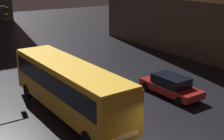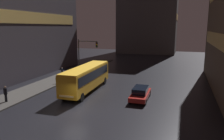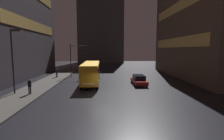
{
  "view_description": "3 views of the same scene",
  "coord_description": "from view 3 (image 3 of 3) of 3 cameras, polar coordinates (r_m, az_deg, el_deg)",
  "views": [
    {
      "loc": [
        -9.56,
        -8.76,
        8.38
      ],
      "look_at": [
        2.4,
        8.95,
        1.63
      ],
      "focal_mm": 50.0,
      "sensor_mm": 36.0,
      "label": 1
    },
    {
      "loc": [
        9.8,
        -18.0,
        8.24
      ],
      "look_at": [
        0.84,
        9.31,
        2.57
      ],
      "focal_mm": 35.0,
      "sensor_mm": 36.0,
      "label": 2
    },
    {
      "loc": [
        0.43,
        -19.98,
        5.29
      ],
      "look_at": [
        1.41,
        9.43,
        1.84
      ],
      "focal_mm": 28.0,
      "sensor_mm": 36.0,
      "label": 3
    }
  ],
  "objects": [
    {
      "name": "street_lamp_sidewalk",
      "position": [
        23.15,
        -29.34,
        5.4
      ],
      "size": [
        1.25,
        0.36,
        7.47
      ],
      "color": "#2D2D2D",
      "rests_on": "sidewalk_left"
    },
    {
      "name": "traffic_light_main",
      "position": [
        34.63,
        -11.51,
        4.88
      ],
      "size": [
        3.44,
        0.35,
        6.31
      ],
      "color": "#2D2D2D",
      "rests_on": "ground"
    },
    {
      "name": "building_left_tower",
      "position": [
        39.26,
        -31.33,
        16.22
      ],
      "size": [
        10.07,
        25.17,
        24.86
      ],
      "color": "#423D47",
      "rests_on": "ground"
    },
    {
      "name": "car_taxi",
      "position": [
        26.83,
        8.78,
        -3.14
      ],
      "size": [
        1.92,
        4.72,
        1.45
      ],
      "rotation": [
        0.0,
        0.0,
        3.15
      ],
      "color": "maroon",
      "rests_on": "ground"
    },
    {
      "name": "ground_plane",
      "position": [
        20.68,
        -3.07,
        -8.14
      ],
      "size": [
        120.0,
        120.0,
        0.0
      ],
      "primitive_type": "plane",
      "color": "black"
    },
    {
      "name": "pedestrian_near",
      "position": [
        34.18,
        -17.63,
        -0.69
      ],
      "size": [
        0.41,
        0.41,
        1.64
      ],
      "rotation": [
        0.0,
        0.0,
        5.05
      ],
      "color": "black",
      "rests_on": "sidewalk_left"
    },
    {
      "name": "building_right_block",
      "position": [
        38.34,
        27.47,
        14.13
      ],
      "size": [
        10.07,
        26.33,
        21.5
      ],
      "color": "brown",
      "rests_on": "ground"
    },
    {
      "name": "pedestrian_mid",
      "position": [
        22.42,
        -25.33,
        -4.47
      ],
      "size": [
        0.54,
        0.54,
        1.76
      ],
      "rotation": [
        0.0,
        0.0,
        2.53
      ],
      "color": "black",
      "rests_on": "sidewalk_left"
    },
    {
      "name": "bus_near",
      "position": [
        27.45,
        -6.86,
        -0.27
      ],
      "size": [
        2.72,
        10.97,
        3.22
      ],
      "rotation": [
        0.0,
        0.0,
        3.17
      ],
      "color": "orange",
      "rests_on": "ground"
    },
    {
      "name": "sidewalk_left",
      "position": [
        31.86,
        -19.12,
        -3.11
      ],
      "size": [
        4.0,
        48.0,
        0.15
      ],
      "color": "#3D3A38",
      "rests_on": "ground"
    },
    {
      "name": "building_far_backdrop",
      "position": [
        74.73,
        -3.6,
        13.97
      ],
      "size": [
        18.07,
        12.0,
        29.56
      ],
      "color": "#383333",
      "rests_on": "ground"
    }
  ]
}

